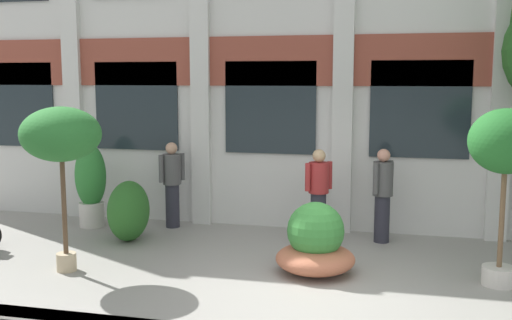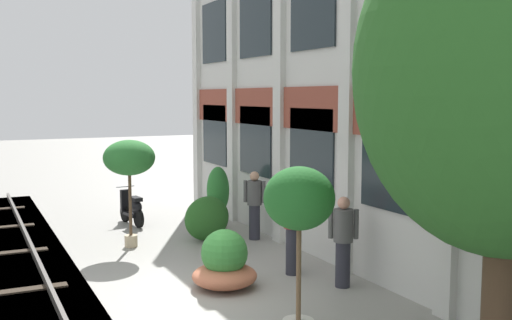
% 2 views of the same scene
% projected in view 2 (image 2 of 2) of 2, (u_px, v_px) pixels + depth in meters
% --- Properties ---
extents(ground_plane, '(80.00, 80.00, 0.00)m').
position_uv_depth(ground_plane, '(192.00, 295.00, 10.13)').
color(ground_plane, gray).
extents(apartment_facade, '(16.35, 0.64, 7.19)m').
position_uv_depth(apartment_facade, '(360.00, 83.00, 11.22)').
color(apartment_facade, silver).
rests_on(apartment_facade, ground).
extents(broadleaf_tree, '(3.71, 3.54, 5.82)m').
position_uv_depth(broadleaf_tree, '(508.00, 79.00, 6.84)').
color(broadleaf_tree, '#4C3826').
rests_on(broadleaf_tree, ground).
extents(potted_plant_glazed_jar, '(0.58, 0.58, 1.57)m').
position_uv_depth(potted_plant_glazed_jar, '(218.00, 195.00, 15.21)').
color(potted_plant_glazed_jar, beige).
rests_on(potted_plant_glazed_jar, ground).
extents(potted_plant_tall_urn, '(0.98, 0.98, 2.40)m').
position_uv_depth(potted_plant_tall_urn, '(299.00, 206.00, 8.13)').
color(potted_plant_tall_urn, beige).
rests_on(potted_plant_tall_urn, ground).
extents(potted_plant_low_pan, '(1.14, 1.14, 2.40)m').
position_uv_depth(potted_plant_low_pan, '(129.00, 160.00, 13.16)').
color(potted_plant_low_pan, tan).
rests_on(potted_plant_low_pan, ground).
extents(potted_plant_wide_bowl, '(1.15, 1.15, 1.03)m').
position_uv_depth(potted_plant_wide_bowl, '(225.00, 264.00, 10.49)').
color(potted_plant_wide_bowl, '#B76647').
rests_on(potted_plant_wide_bowl, ground).
extents(scooter_near_curb, '(1.38, 0.52, 0.98)m').
position_uv_depth(scooter_near_curb, '(133.00, 209.00, 15.58)').
color(scooter_near_curb, black).
rests_on(scooter_near_curb, ground).
extents(resident_by_doorway, '(0.42, 0.39, 1.62)m').
position_uv_depth(resident_by_doorway, '(293.00, 229.00, 11.21)').
color(resident_by_doorway, '#282833').
rests_on(resident_by_doorway, ground).
extents(resident_watching_tracks, '(0.38, 0.42, 1.61)m').
position_uv_depth(resident_watching_tracks, '(254.00, 203.00, 13.99)').
color(resident_watching_tracks, '#282833').
rests_on(resident_watching_tracks, ground).
extents(resident_near_plants, '(0.34, 0.46, 1.61)m').
position_uv_depth(resident_near_plants, '(343.00, 239.00, 10.47)').
color(resident_near_plants, '#282833').
rests_on(resident_near_plants, ground).
extents(topiary_hedge, '(0.94, 1.28, 1.03)m').
position_uv_depth(topiary_hedge, '(207.00, 218.00, 13.93)').
color(topiary_hedge, '#286023').
rests_on(topiary_hedge, ground).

